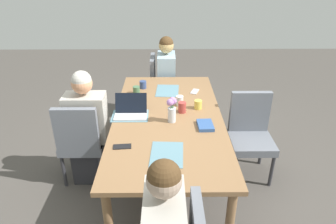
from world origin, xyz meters
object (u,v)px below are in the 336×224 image
(person_far_left_near, at_px, (89,133))
(phone_black, at_px, (122,147))
(dining_table, at_px, (168,122))
(coffee_mug_near_right, at_px, (136,90))
(chair_head_right_left_mid, at_px, (161,84))
(book_red_cover, at_px, (205,125))
(chair_far_left_near, at_px, (81,139))
(flower_vase, at_px, (172,108))
(coffee_mug_centre_right, at_px, (143,85))
(chair_near_right_near, at_px, (250,131))
(person_head_right_left_mid, at_px, (166,84))
(laptop_far_left_near, at_px, (131,111))
(phone_silver, at_px, (195,91))
(coffee_mug_near_left, at_px, (198,105))
(coffee_mug_far_left, at_px, (180,101))
(coffee_mug_centre_left, at_px, (182,107))

(person_far_left_near, height_order, phone_black, person_far_left_near)
(dining_table, distance_m, coffee_mug_near_right, 0.68)
(chair_head_right_left_mid, distance_m, phone_black, 2.00)
(book_red_cover, bearing_deg, chair_far_left_near, 79.88)
(chair_head_right_left_mid, height_order, flower_vase, flower_vase)
(coffee_mug_centre_right, height_order, phone_black, coffee_mug_centre_right)
(chair_near_right_near, bearing_deg, person_head_right_left_mid, 34.47)
(laptop_far_left_near, distance_m, phone_black, 0.57)
(phone_silver, bearing_deg, coffee_mug_near_left, 20.00)
(dining_table, height_order, chair_near_right_near, chair_near_right_near)
(person_far_left_near, bearing_deg, chair_near_right_near, -88.07)
(book_red_cover, bearing_deg, dining_table, 56.44)
(person_far_left_near, xyz_separation_m, chair_near_right_near, (0.06, -1.68, -0.03))
(phone_black, bearing_deg, laptop_far_left_near, -97.06)
(coffee_mug_centre_right, bearing_deg, chair_head_right_left_mid, -16.43)
(laptop_far_left_near, height_order, phone_silver, laptop_far_left_near)
(phone_black, bearing_deg, person_far_left_near, -58.03)
(chair_far_left_near, distance_m, phone_black, 0.73)
(chair_far_left_near, height_order, coffee_mug_centre_right, chair_far_left_near)
(coffee_mug_far_left, bearing_deg, phone_black, 146.89)
(coffee_mug_near_left, height_order, coffee_mug_centre_left, coffee_mug_centre_left)
(phone_black, bearing_deg, chair_far_left_near, -50.33)
(laptop_far_left_near, distance_m, coffee_mug_centre_right, 0.69)
(chair_far_left_near, bearing_deg, chair_near_right_near, -85.69)
(coffee_mug_near_right, distance_m, phone_black, 1.10)
(flower_vase, height_order, book_red_cover, flower_vase)
(book_red_cover, xyz_separation_m, phone_silver, (0.82, 0.03, -0.01))
(book_red_cover, bearing_deg, phone_black, 111.72)
(coffee_mug_near_left, bearing_deg, book_red_cover, -175.37)
(person_far_left_near, xyz_separation_m, person_head_right_left_mid, (1.34, -0.81, 0.00))
(laptop_far_left_near, bearing_deg, coffee_mug_centre_right, -6.35)
(coffee_mug_centre_right, bearing_deg, flower_vase, -158.52)
(person_far_left_near, bearing_deg, chair_head_right_left_mid, -27.67)
(chair_far_left_near, bearing_deg, chair_head_right_left_mid, -28.30)
(dining_table, xyz_separation_m, coffee_mug_near_left, (0.17, -0.31, 0.11))
(book_red_cover, distance_m, phone_black, 0.80)
(coffee_mug_near_left, relative_size, phone_silver, 0.61)
(coffee_mug_near_left, bearing_deg, phone_silver, -0.64)
(laptop_far_left_near, bearing_deg, coffee_mug_far_left, -66.41)
(phone_black, bearing_deg, coffee_mug_far_left, -128.26)
(chair_head_right_left_mid, xyz_separation_m, coffee_mug_near_left, (-1.25, -0.40, 0.27))
(person_far_left_near, bearing_deg, coffee_mug_centre_left, -86.22)
(person_far_left_near, height_order, chair_near_right_near, person_far_left_near)
(person_head_right_left_mid, distance_m, coffee_mug_centre_right, 0.74)
(chair_near_right_near, bearing_deg, chair_far_left_near, 94.31)
(coffee_mug_near_left, height_order, phone_black, coffee_mug_near_left)
(chair_near_right_near, bearing_deg, coffee_mug_centre_right, 61.20)
(flower_vase, distance_m, coffee_mug_near_right, 0.78)
(coffee_mug_near_right, bearing_deg, coffee_mug_centre_left, -133.14)
(coffee_mug_far_left, xyz_separation_m, book_red_cover, (-0.46, -0.22, -0.04))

